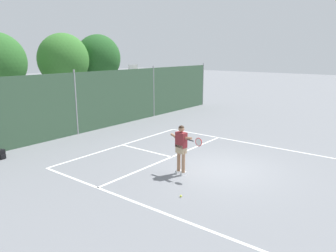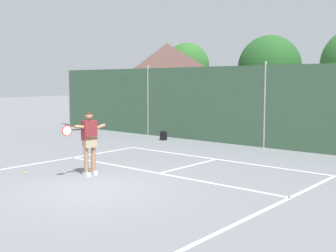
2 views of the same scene
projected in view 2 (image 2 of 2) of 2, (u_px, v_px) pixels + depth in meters
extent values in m
plane|color=slate|center=(94.00, 190.00, 10.72)|extent=(120.00, 120.00, 0.00)
cube|color=white|center=(216.00, 159.00, 14.90)|extent=(8.20, 0.10, 0.01)
cube|color=white|center=(9.00, 168.00, 13.36)|extent=(0.10, 11.00, 0.01)
cube|color=white|center=(234.00, 225.00, 8.09)|extent=(0.10, 11.00, 0.01)
cube|color=white|center=(159.00, 173.00, 12.60)|extent=(8.20, 0.10, 0.01)
cube|color=white|center=(190.00, 166.00, 13.73)|extent=(0.10, 2.97, 0.01)
cube|color=#38563D|center=(265.00, 107.00, 17.38)|extent=(26.00, 0.05, 3.37)
cylinder|color=#99999E|center=(69.00, 97.00, 25.73)|extent=(0.09, 0.09, 3.52)
cylinder|color=#99999E|center=(148.00, 100.00, 21.55)|extent=(0.09, 0.09, 3.52)
cylinder|color=#99999E|center=(265.00, 105.00, 17.37)|extent=(0.09, 0.09, 3.52)
cube|color=silver|center=(167.00, 102.00, 25.30)|extent=(5.06, 4.64, 2.95)
pyramid|color=#513833|center=(167.00, 60.00, 25.04)|extent=(5.46, 5.01, 1.99)
cylinder|color=brown|center=(187.00, 101.00, 32.74)|extent=(0.36, 0.36, 2.38)
ellipsoid|color=#2D6628|center=(187.00, 66.00, 32.46)|extent=(3.53, 3.18, 3.53)
cylinder|color=brown|center=(268.00, 109.00, 28.35)|extent=(0.36, 0.36, 1.83)
ellipsoid|color=#235623|center=(269.00, 68.00, 28.07)|extent=(4.21, 3.79, 4.21)
cube|color=silver|center=(94.00, 173.00, 12.44)|extent=(0.28, 0.16, 0.10)
cube|color=silver|center=(86.00, 174.00, 12.28)|extent=(0.28, 0.16, 0.10)
cylinder|color=#A37556|center=(93.00, 157.00, 12.39)|extent=(0.13, 0.13, 0.82)
cylinder|color=#A37556|center=(86.00, 158.00, 12.23)|extent=(0.13, 0.13, 0.82)
cube|color=tan|center=(89.00, 142.00, 12.26)|extent=(0.29, 0.39, 0.32)
cube|color=maroon|center=(89.00, 130.00, 12.23)|extent=(0.30, 0.43, 0.56)
sphere|color=#A37556|center=(89.00, 116.00, 12.19)|extent=(0.22, 0.22, 0.22)
sphere|color=black|center=(89.00, 115.00, 12.18)|extent=(0.21, 0.21, 0.21)
cylinder|color=#A37556|center=(83.00, 127.00, 12.07)|extent=(0.17, 0.56, 0.17)
cylinder|color=#A37556|center=(98.00, 128.00, 12.41)|extent=(0.17, 0.51, 0.22)
cylinder|color=black|center=(78.00, 130.00, 11.93)|extent=(0.08, 0.30, 0.04)
torus|color=red|center=(67.00, 131.00, 11.66)|extent=(0.07, 0.30, 0.30)
cylinder|color=silver|center=(67.00, 131.00, 11.66)|extent=(0.05, 0.26, 0.26)
sphere|color=#CCE033|center=(25.00, 173.00, 12.52)|extent=(0.07, 0.07, 0.07)
cube|color=black|center=(164.00, 136.00, 19.77)|extent=(0.29, 0.20, 0.40)
cube|color=black|center=(162.00, 138.00, 19.68)|extent=(0.23, 0.07, 0.18)
torus|color=black|center=(164.00, 131.00, 19.75)|extent=(0.09, 0.02, 0.09)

